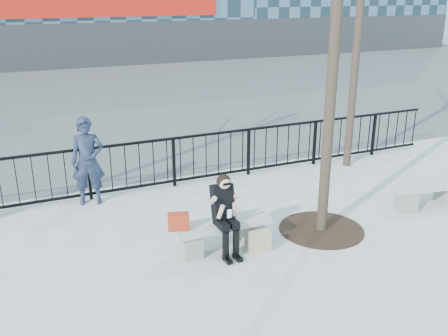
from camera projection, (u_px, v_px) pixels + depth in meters
name	position (u px, v px, depth m)	size (l,w,h in m)	color
ground	(222.00, 248.00, 8.26)	(120.00, 120.00, 0.00)	#A5A49F
street_surface	(79.00, 92.00, 21.16)	(60.00, 23.00, 0.01)	#474747
railing	(165.00, 163.00, 10.66)	(14.00, 0.06, 1.10)	black
tree_grate	(321.00, 229.00, 8.90)	(1.50, 1.50, 0.02)	black
bench_main	(222.00, 232.00, 8.16)	(1.65, 0.46, 0.49)	gray
bench_second	(427.00, 192.00, 9.82)	(1.57, 0.44, 0.47)	gray
seated_woman	(226.00, 215.00, 7.90)	(0.50, 0.64, 1.34)	black
handbag	(178.00, 222.00, 7.79)	(0.33, 0.16, 0.27)	#A62C14
shopping_bag	(259.00, 241.00, 8.12)	(0.38, 0.14, 0.36)	beige
standing_man	(88.00, 161.00, 9.75)	(0.65, 0.42, 1.77)	black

